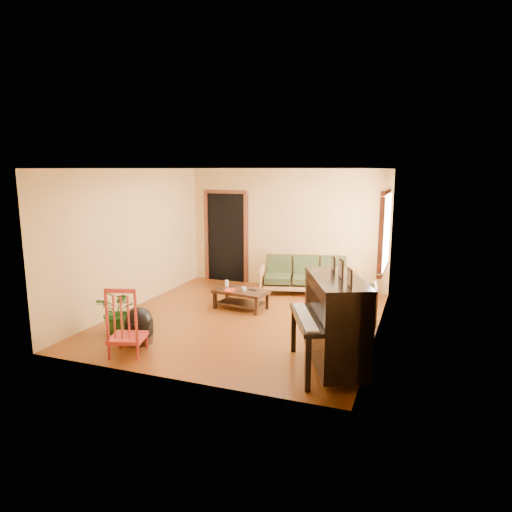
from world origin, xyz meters
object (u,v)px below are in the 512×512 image
at_px(armchair, 355,307).
at_px(ceramic_crock, 366,290).
at_px(red_chair, 127,320).
at_px(piano, 335,324).
at_px(footstool, 139,330).
at_px(sofa, 306,274).
at_px(potted_plant, 119,311).
at_px(coffee_table, 241,299).

height_order(armchair, ceramic_crock, armchair).
xyz_separation_m(red_chair, ceramic_crock, (2.77, 4.33, -0.38)).
bearing_deg(piano, footstool, 158.34).
height_order(armchair, footstool, armchair).
relative_size(sofa, piano, 1.39).
xyz_separation_m(armchair, ceramic_crock, (-0.09, 2.18, -0.26)).
xyz_separation_m(red_chair, potted_plant, (-0.64, 0.67, -0.14)).
bearing_deg(coffee_table, footstool, -110.64).
distance_m(red_chair, potted_plant, 0.94).
xyz_separation_m(footstool, potted_plant, (-0.53, 0.24, 0.16)).
distance_m(sofa, coffee_table, 1.75).
height_order(armchair, red_chair, red_chair).
height_order(red_chair, ceramic_crock, red_chair).
relative_size(coffee_table, ceramic_crock, 4.12).
xyz_separation_m(coffee_table, piano, (2.15, -2.02, 0.44)).
relative_size(armchair, red_chair, 0.77).
xyz_separation_m(coffee_table, red_chair, (-0.69, -2.56, 0.32)).
bearing_deg(red_chair, coffee_table, 58.50).
bearing_deg(coffee_table, red_chair, -105.06).
bearing_deg(footstool, red_chair, -75.45).
relative_size(sofa, ceramic_crock, 7.98).
height_order(sofa, piano, piano).
height_order(coffee_table, potted_plant, potted_plant).
relative_size(coffee_table, footstool, 2.32).
bearing_deg(red_chair, ceramic_crock, 40.93).
xyz_separation_m(sofa, red_chair, (-1.55, -4.06, 0.09)).
bearing_deg(armchair, footstool, -158.22).
bearing_deg(coffee_table, piano, -43.20).
distance_m(footstool, red_chair, 0.54).
xyz_separation_m(footstool, ceramic_crock, (2.88, 3.89, -0.08)).
relative_size(sofa, red_chair, 1.93).
distance_m(coffee_table, ceramic_crock, 2.73).
bearing_deg(potted_plant, sofa, 57.03).
xyz_separation_m(ceramic_crock, potted_plant, (-3.41, -3.66, 0.24)).
bearing_deg(red_chair, sofa, 52.59).
distance_m(sofa, potted_plant, 4.04).
relative_size(footstool, potted_plant, 0.59).
height_order(armchair, piano, piano).
xyz_separation_m(sofa, coffee_table, (-0.87, -1.50, -0.23)).
relative_size(piano, footstool, 3.24).
height_order(coffee_table, piano, piano).
relative_size(coffee_table, red_chair, 0.99).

